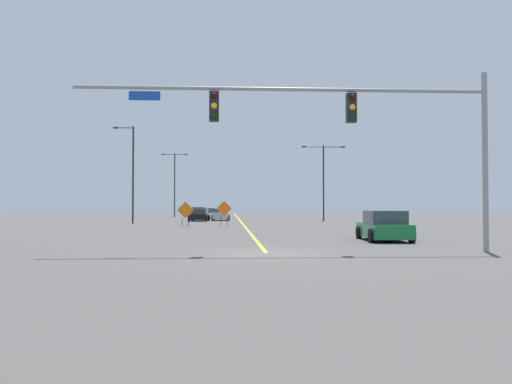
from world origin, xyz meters
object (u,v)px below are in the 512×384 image
(construction_sign_median_far, at_px, (224,210))
(car_black_mid, at_px, (199,215))
(street_lamp_mid_right, at_px, (175,180))
(car_red_approaching, at_px, (198,213))
(car_green_distant, at_px, (384,227))
(construction_sign_left_lane, at_px, (185,211))
(street_lamp_far_right, at_px, (323,176))
(car_silver_near, at_px, (221,215))
(car_white_passing, at_px, (208,213))
(street_lamp_near_left, at_px, (132,170))
(traffic_signal_assembly, at_px, (344,118))

(construction_sign_median_far, bearing_deg, car_black_mid, 101.27)
(street_lamp_mid_right, height_order, car_red_approaching, street_lamp_mid_right)
(street_lamp_mid_right, distance_m, car_green_distant, 54.78)
(construction_sign_left_lane, bearing_deg, street_lamp_mid_right, 97.33)
(street_lamp_far_right, relative_size, car_silver_near, 2.15)
(street_lamp_mid_right, distance_m, construction_sign_median_far, 34.79)
(street_lamp_mid_right, relative_size, car_green_distant, 2.16)
(car_silver_near, height_order, car_red_approaching, car_red_approaching)
(car_silver_near, xyz_separation_m, car_white_passing, (-1.89, 11.05, -0.01))
(car_green_distant, bearing_deg, street_lamp_mid_right, 106.29)
(street_lamp_near_left, xyz_separation_m, street_lamp_far_right, (19.51, 6.62, -0.05))
(construction_sign_median_far, distance_m, car_red_approaching, 33.32)
(street_lamp_mid_right, bearing_deg, car_green_distant, -73.71)
(street_lamp_near_left, distance_m, construction_sign_median_far, 11.45)
(construction_sign_left_lane, height_order, car_white_passing, construction_sign_left_lane)
(street_lamp_mid_right, height_order, car_white_passing, street_lamp_mid_right)
(street_lamp_far_right, height_order, car_white_passing, street_lamp_far_right)
(construction_sign_median_far, relative_size, construction_sign_left_lane, 1.04)
(construction_sign_median_far, xyz_separation_m, car_red_approaching, (-3.99, 33.08, -0.64))
(car_black_mid, bearing_deg, car_green_distant, -72.13)
(car_white_passing, distance_m, car_red_approaching, 5.76)
(street_lamp_mid_right, xyz_separation_m, car_white_passing, (5.15, -6.17, -4.86))
(street_lamp_mid_right, relative_size, car_red_approaching, 2.24)
(street_lamp_far_right, bearing_deg, car_white_passing, 132.07)
(car_silver_near, relative_size, car_green_distant, 0.89)
(car_silver_near, relative_size, car_black_mid, 0.83)
(car_white_passing, bearing_deg, car_red_approaching, 106.20)
(street_lamp_far_right, distance_m, car_green_distant, 32.09)
(street_lamp_far_right, height_order, car_black_mid, street_lamp_far_right)
(car_white_passing, height_order, car_red_approaching, car_red_approaching)
(car_silver_near, bearing_deg, construction_sign_median_far, -88.29)
(street_lamp_far_right, height_order, construction_sign_left_lane, street_lamp_far_right)
(street_lamp_near_left, relative_size, street_lamp_far_right, 1.11)
(car_green_distant, bearing_deg, construction_sign_median_far, 112.59)
(street_lamp_near_left, relative_size, car_red_approaching, 2.19)
(traffic_signal_assembly, bearing_deg, car_white_passing, 97.48)
(street_lamp_mid_right, bearing_deg, traffic_signal_assembly, -78.39)
(traffic_signal_assembly, distance_m, car_red_approaching, 58.61)
(street_lamp_mid_right, relative_size, street_lamp_far_right, 1.14)
(street_lamp_far_right, xyz_separation_m, car_red_approaching, (-14.74, 20.08, -4.29))
(car_green_distant, bearing_deg, car_white_passing, 102.39)
(construction_sign_left_lane, height_order, car_red_approaching, construction_sign_left_lane)
(street_lamp_near_left, distance_m, car_silver_near, 13.79)
(street_lamp_far_right, bearing_deg, car_silver_near, 162.72)
(construction_sign_median_far, bearing_deg, street_lamp_near_left, 143.99)
(construction_sign_median_far, height_order, car_black_mid, construction_sign_median_far)
(street_lamp_mid_right, distance_m, car_silver_near, 19.23)
(car_silver_near, distance_m, car_red_approaching, 16.95)
(car_white_passing, height_order, car_green_distant, car_green_distant)
(traffic_signal_assembly, xyz_separation_m, car_black_mid, (-7.31, 38.97, -4.16))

